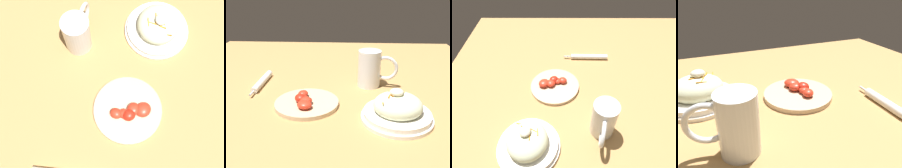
% 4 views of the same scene
% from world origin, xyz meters
% --- Properties ---
extents(ground_plane, '(1.43, 1.43, 0.00)m').
position_xyz_m(ground_plane, '(0.00, 0.00, 0.00)').
color(ground_plane, '#B2844C').
extents(salad_plate, '(0.22, 0.22, 0.11)m').
position_xyz_m(salad_plate, '(-0.24, 0.25, 0.03)').
color(salad_plate, white).
rests_on(salad_plate, ground_plane).
extents(beer_mug, '(0.15, 0.09, 0.14)m').
position_xyz_m(beer_mug, '(-0.18, -0.01, 0.07)').
color(beer_mug, white).
rests_on(beer_mug, ground_plane).
extents(tomato_plate, '(0.22, 0.22, 0.04)m').
position_xyz_m(tomato_plate, '(0.05, 0.18, 0.01)').
color(tomato_plate, '#D1B28E').
rests_on(tomato_plate, ground_plane).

